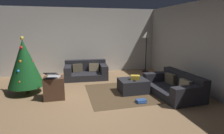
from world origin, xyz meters
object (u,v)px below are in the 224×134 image
at_px(couch_right, 175,86).
at_px(ottoman, 133,86).
at_px(tv_remote, 135,80).
at_px(laptop, 53,76).
at_px(side_table, 54,88).
at_px(corner_lamp, 147,38).
at_px(christmas_tree, 25,63).
at_px(couch_left, 86,71).
at_px(book_stack, 141,101).
at_px(gift_box, 135,78).

bearing_deg(couch_right, ottoman, 63.26).
relative_size(tv_remote, laptop, 0.33).
distance_m(side_table, corner_lamp, 4.35).
height_order(ottoman, christmas_tree, christmas_tree).
relative_size(ottoman, laptop, 1.63).
bearing_deg(couch_left, christmas_tree, 37.47).
distance_m(christmas_tree, laptop, 1.06).
distance_m(book_stack, corner_lamp, 3.62).
bearing_deg(laptop, couch_right, -8.07).
height_order(gift_box, side_table, side_table).
bearing_deg(gift_box, side_table, 177.30).
xyz_separation_m(christmas_tree, book_stack, (2.91, -1.45, -0.84)).
relative_size(gift_box, laptop, 0.53).
distance_m(tv_remote, christmas_tree, 3.11).
bearing_deg(couch_right, gift_box, 64.55).
bearing_deg(corner_lamp, couch_right, -97.07).
bearing_deg(side_table, corner_lamp, 31.16).
bearing_deg(side_table, couch_left, 60.36).
bearing_deg(corner_lamp, book_stack, -116.18).
distance_m(couch_left, side_table, 2.10).
bearing_deg(corner_lamp, christmas_tree, -160.48).
distance_m(gift_box, tv_remote, 0.12).
relative_size(couch_left, corner_lamp, 0.94).
height_order(side_table, laptop, laptop).
bearing_deg(ottoman, side_table, 178.49).
relative_size(tv_remote, book_stack, 0.61).
distance_m(gift_box, side_table, 2.24).
height_order(laptop, corner_lamp, corner_lamp).
bearing_deg(couch_left, book_stack, 116.24).
relative_size(side_table, laptop, 1.20).
height_order(christmas_tree, side_table, christmas_tree).
bearing_deg(laptop, ottoman, 0.25).
bearing_deg(tv_remote, ottoman, 108.71).
bearing_deg(book_stack, tv_remote, 84.49).
height_order(book_stack, corner_lamp, corner_lamp).
distance_m(couch_right, corner_lamp, 2.98).
height_order(couch_right, tv_remote, couch_right).
xyz_separation_m(christmas_tree, laptop, (0.77, -0.69, -0.23)).
xyz_separation_m(couch_right, book_stack, (-1.14, -0.30, -0.20)).
height_order(couch_left, couch_right, couch_left).
relative_size(christmas_tree, book_stack, 6.21).
bearing_deg(book_stack, couch_left, 112.19).
relative_size(couch_right, side_table, 2.95).
relative_size(ottoman, christmas_tree, 0.49).
bearing_deg(corner_lamp, ottoman, -122.21).
height_order(couch_left, book_stack, couch_left).
xyz_separation_m(gift_box, side_table, (-2.23, 0.11, -0.16)).
xyz_separation_m(laptop, corner_lamp, (3.61, 2.24, 0.79)).
bearing_deg(christmas_tree, laptop, -41.64).
xyz_separation_m(couch_right, corner_lamp, (0.34, 2.70, 1.20)).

